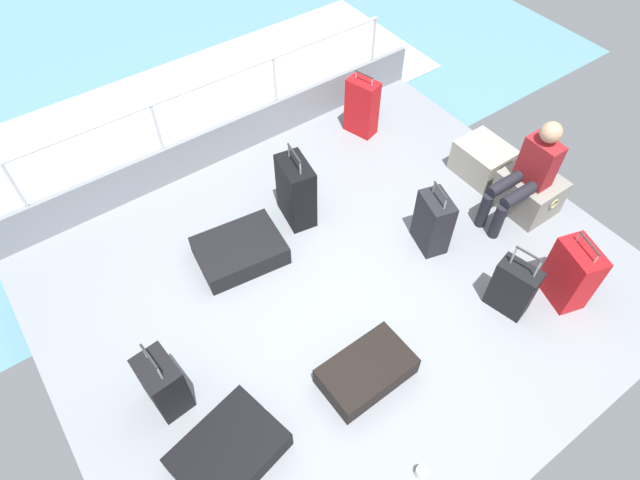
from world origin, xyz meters
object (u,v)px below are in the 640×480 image
object	(u,v)px
passenger_seated	(527,172)
suitcase_3	(571,274)
suitcase_1	(362,107)
suitcase_7	(163,384)
cargo_crate_0	(483,160)
paper_cup	(421,472)
cargo_crate_1	(528,192)
suitcase_4	(513,288)
suitcase_5	(296,191)
suitcase_6	(366,371)
suitcase_0	(240,250)
suitcase_2	(229,452)
suitcase_8	(433,222)

from	to	relation	value
passenger_seated	suitcase_3	distance (m)	1.06
suitcase_1	suitcase_7	distance (m)	3.73
cargo_crate_0	suitcase_1	world-z (taller)	suitcase_1
passenger_seated	suitcase_3	size ratio (longest dim) A/B	1.47
suitcase_1	paper_cup	bearing A→B (deg)	-31.86
cargo_crate_1	suitcase_4	world-z (taller)	suitcase_4
suitcase_4	passenger_seated	bearing A→B (deg)	129.12
suitcase_5	suitcase_6	distance (m)	1.91
suitcase_0	suitcase_3	bearing A→B (deg)	46.15
suitcase_5	suitcase_7	xyz separation A→B (m)	(1.04, -1.93, -0.08)
suitcase_7	suitcase_5	bearing A→B (deg)	118.29
passenger_seated	suitcase_3	world-z (taller)	passenger_seated
suitcase_2	paper_cup	xyz separation A→B (m)	(0.93, 1.07, -0.05)
cargo_crate_1	suitcase_4	distance (m)	1.31
suitcase_6	suitcase_4	bearing A→B (deg)	82.57
passenger_seated	suitcase_7	distance (m)	3.77
cargo_crate_0	suitcase_0	world-z (taller)	cargo_crate_0
suitcase_8	suitcase_1	bearing A→B (deg)	163.41
suitcase_1	suitcase_4	distance (m)	2.73
cargo_crate_1	suitcase_3	distance (m)	1.12
suitcase_0	suitcase_3	xyz separation A→B (m)	(2.08, 2.16, 0.22)
cargo_crate_0	suitcase_7	size ratio (longest dim) A/B	0.79
suitcase_1	suitcase_6	bearing A→B (deg)	-37.48
cargo_crate_1	suitcase_2	bearing A→B (deg)	-83.25
cargo_crate_1	suitcase_0	xyz separation A→B (m)	(-1.14, -2.75, -0.10)
suitcase_0	suitcase_2	bearing A→B (deg)	-32.83
suitcase_0	suitcase_4	distance (m)	2.51
passenger_seated	cargo_crate_0	bearing A→B (deg)	163.64
suitcase_0	suitcase_3	size ratio (longest dim) A/B	1.15
suitcase_3	suitcase_6	size ratio (longest dim) A/B	0.99
suitcase_3	suitcase_4	size ratio (longest dim) A/B	0.98
suitcase_5	passenger_seated	bearing A→B (deg)	55.02
suitcase_1	suitcase_5	size ratio (longest dim) A/B	0.90
suitcase_6	suitcase_7	world-z (taller)	suitcase_7
suitcase_1	passenger_seated	bearing A→B (deg)	12.73
suitcase_1	suitcase_4	world-z (taller)	suitcase_1
suitcase_2	suitcase_3	xyz separation A→B (m)	(0.50, 3.19, 0.22)
suitcase_3	suitcase_7	xyz separation A→B (m)	(-1.17, -3.35, -0.05)
cargo_crate_0	suitcase_5	distance (m)	2.11
suitcase_3	suitcase_8	bearing A→B (deg)	-154.04
suitcase_7	suitcase_8	world-z (taller)	suitcase_8
cargo_crate_0	suitcase_7	distance (m)	3.96
suitcase_1	suitcase_6	size ratio (longest dim) A/B	1.02
passenger_seated	paper_cup	xyz separation A→B (m)	(1.38, -2.52, -0.54)
suitcase_3	suitcase_4	bearing A→B (deg)	-113.06
suitcase_4	suitcase_3	bearing A→B (deg)	66.94
suitcase_3	suitcase_6	xyz separation A→B (m)	(-0.40, -1.96, -0.22)
passenger_seated	suitcase_7	world-z (taller)	passenger_seated
suitcase_0	paper_cup	size ratio (longest dim) A/B	8.70
suitcase_6	suitcase_7	xyz separation A→B (m)	(-0.77, -1.39, 0.17)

